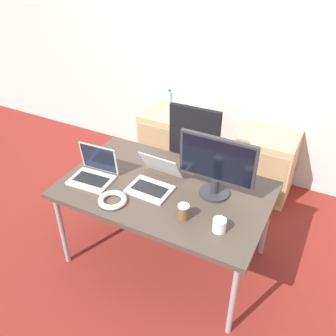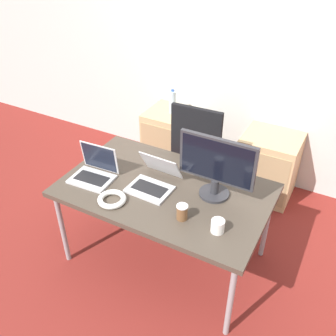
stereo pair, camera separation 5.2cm
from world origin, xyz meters
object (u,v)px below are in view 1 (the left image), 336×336
at_px(laptop_left, 94,173).
at_px(coffee_cup_brown, 183,212).
at_px(coffee_cup_white, 219,225).
at_px(cable_coil, 112,200).
at_px(water_bottle, 169,102).
at_px(monitor, 217,166).
at_px(cabinet_right, 265,165).
at_px(office_chair, 200,166).
at_px(laptop_right, 154,181).
at_px(cabinet_left, 169,140).

height_order(laptop_left, coffee_cup_brown, laptop_left).
distance_m(coffee_cup_white, cable_coil, 0.76).
relative_size(water_bottle, monitor, 0.47).
xyz_separation_m(monitor, cable_coil, (-0.60, -0.41, -0.23)).
distance_m(cabinet_right, cable_coil, 1.76).
xyz_separation_m(office_chair, laptop_left, (-0.48, -0.93, 0.36)).
distance_m(laptop_left, laptop_right, 0.46).
bearing_deg(laptop_left, water_bottle, 92.60).
bearing_deg(monitor, coffee_cup_brown, -104.84).
xyz_separation_m(office_chair, cabinet_left, (-0.55, 0.44, -0.09)).
height_order(cabinet_right, cable_coil, cable_coil).
height_order(cabinet_right, monitor, monitor).
height_order(laptop_right, coffee_cup_white, laptop_right).
xyz_separation_m(laptop_left, monitor, (0.88, 0.24, 0.19)).
bearing_deg(office_chair, coffee_cup_white, -61.76).
height_order(water_bottle, coffee_cup_brown, water_bottle).
height_order(cabinet_right, laptop_right, laptop_right).
xyz_separation_m(office_chair, laptop_right, (-0.04, -0.82, 0.35)).
height_order(cabinet_right, coffee_cup_brown, coffee_cup_brown).
bearing_deg(coffee_cup_brown, water_bottle, 119.95).
height_order(water_bottle, coffee_cup_white, water_bottle).
xyz_separation_m(office_chair, cable_coil, (-0.20, -1.11, 0.32)).
distance_m(laptop_right, monitor, 0.49).
distance_m(laptop_right, cable_coil, 0.34).
xyz_separation_m(water_bottle, cable_coil, (0.34, -1.55, -0.03)).
height_order(office_chair, coffee_cup_white, office_chair).
distance_m(office_chair, cable_coil, 1.17).
bearing_deg(cable_coil, coffee_cup_brown, 8.51).
distance_m(laptop_right, coffee_cup_brown, 0.40).
bearing_deg(cabinet_right, coffee_cup_white, -88.60).
distance_m(cabinet_right, water_bottle, 1.15).
height_order(laptop_right, cable_coil, laptop_right).
distance_m(cabinet_right, monitor, 1.31).
bearing_deg(water_bottle, office_chair, -39.15).
relative_size(cabinet_right, cable_coil, 3.26).
relative_size(monitor, coffee_cup_brown, 4.97).
distance_m(cabinet_left, monitor, 1.61).
distance_m(coffee_cup_brown, cable_coil, 0.51).
xyz_separation_m(laptop_right, monitor, (0.43, 0.12, 0.20)).
bearing_deg(coffee_cup_brown, cabinet_right, 81.74).
relative_size(cabinet_left, coffee_cup_white, 7.41).
xyz_separation_m(office_chair, cabinet_right, (0.52, 0.44, -0.09)).
height_order(water_bottle, laptop_left, laptop_left).
xyz_separation_m(coffee_cup_white, coffee_cup_brown, (-0.25, -0.00, 0.01)).
bearing_deg(cabinet_right, coffee_cup_brown, -98.26).
relative_size(office_chair, coffee_cup_white, 12.44).
bearing_deg(cabinet_left, laptop_left, -87.40).
xyz_separation_m(cabinet_right, water_bottle, (-1.06, 0.00, 0.45)).
distance_m(laptop_left, coffee_cup_white, 1.04).
bearing_deg(office_chair, laptop_left, -117.47).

